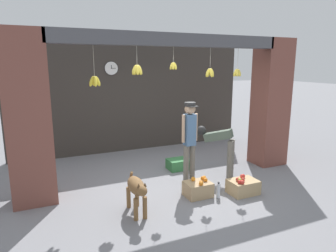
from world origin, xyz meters
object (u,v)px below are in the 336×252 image
fruit_crate_oranges (198,188)px  worker_stooping (221,144)px  shopkeeper (190,137)px  fruit_crate_apples (243,186)px  produce_box_green (178,164)px  wall_clock (111,68)px  dog (137,189)px  water_bottle (218,190)px

fruit_crate_oranges → worker_stooping: bearing=36.6°
shopkeeper → fruit_crate_apples: shopkeeper is taller
produce_box_green → fruit_crate_oranges: bearing=-101.1°
fruit_crate_apples → wall_clock: size_ratio=1.47×
worker_stooping → shopkeeper: bearing=148.4°
dog → fruit_crate_oranges: dog is taller
fruit_crate_oranges → fruit_crate_apples: bearing=-16.4°
worker_stooping → wall_clock: bearing=80.7°
shopkeeper → fruit_crate_apples: 1.34m
fruit_crate_oranges → water_bottle: 0.36m
shopkeeper → wall_clock: (-0.82, 2.79, 1.27)m
worker_stooping → fruit_crate_apples: worker_stooping is taller
fruit_crate_oranges → fruit_crate_apples: fruit_crate_oranges is taller
fruit_crate_oranges → water_bottle: size_ratio=1.59×
wall_clock → water_bottle: bearing=-73.9°
produce_box_green → wall_clock: size_ratio=1.28×
water_bottle → wall_clock: (-1.02, 3.54, 2.10)m
dog → fruit_crate_oranges: (1.21, 0.18, -0.29)m
dog → fruit_crate_oranges: bearing=101.0°
shopkeeper → worker_stooping: (0.80, 0.13, -0.26)m
dog → produce_box_green: bearing=139.5°
produce_box_green → water_bottle: bearing=-89.2°
dog → worker_stooping: size_ratio=0.82×
water_bottle → fruit_crate_apples: bearing=-3.8°
worker_stooping → fruit_crate_oranges: (-0.90, -0.67, -0.56)m
shopkeeper → wall_clock: bearing=-78.2°
dog → worker_stooping: 2.30m
worker_stooping → produce_box_green: bearing=89.0°
dog → produce_box_green: (1.49, 1.61, -0.31)m
fruit_crate_apples → water_bottle: bearing=176.2°
produce_box_green → wall_clock: (-1.00, 1.91, 2.12)m
dog → wall_clock: wall_clock is taller
fruit_crate_oranges → shopkeeper: bearing=79.5°
shopkeeper → water_bottle: bearing=100.3°
worker_stooping → produce_box_green: (-0.62, 0.75, -0.59)m
water_bottle → wall_clock: size_ratio=0.82×
fruit_crate_oranges → fruit_crate_apples: (0.81, -0.24, -0.00)m
water_bottle → shopkeeper: bearing=104.9°
worker_stooping → wall_clock: 3.47m
shopkeeper → fruit_crate_oranges: shopkeeper is taller
dog → fruit_crate_apples: 2.05m
fruit_crate_apples → dog: bearing=178.5°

